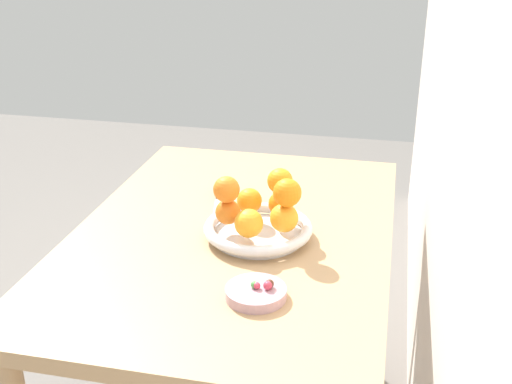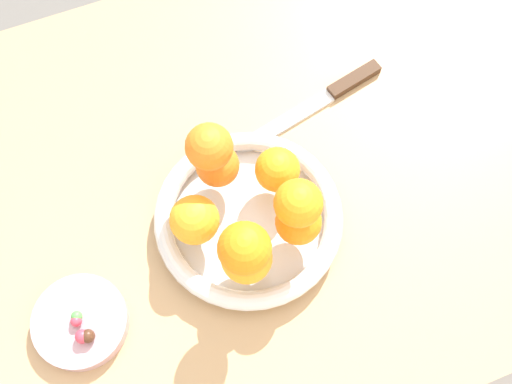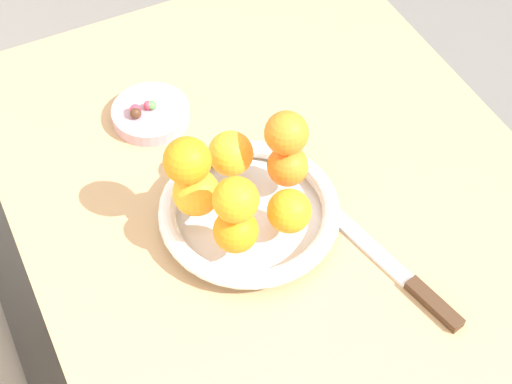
# 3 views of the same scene
# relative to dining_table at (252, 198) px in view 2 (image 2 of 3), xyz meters

# --- Properties ---
(ground_plane) EXTENTS (6.00, 6.00, 0.00)m
(ground_plane) POSITION_rel_dining_table_xyz_m (0.00, 0.00, -0.65)
(ground_plane) COLOR slate
(dining_table) EXTENTS (1.10, 0.76, 0.74)m
(dining_table) POSITION_rel_dining_table_xyz_m (0.00, 0.00, 0.00)
(dining_table) COLOR tan
(dining_table) RESTS_ON ground_plane
(fruit_bowl) EXTENTS (0.26, 0.26, 0.04)m
(fruit_bowl) POSITION_rel_dining_table_xyz_m (0.03, 0.07, 0.11)
(fruit_bowl) COLOR silver
(fruit_bowl) RESTS_ON dining_table
(candy_dish) EXTENTS (0.12, 0.12, 0.02)m
(candy_dish) POSITION_rel_dining_table_xyz_m (0.28, 0.12, 0.10)
(candy_dish) COLOR #B28C99
(candy_dish) RESTS_ON dining_table
(orange_0) EXTENTS (0.06, 0.06, 0.06)m
(orange_0) POSITION_rel_dining_table_xyz_m (-0.02, 0.11, 0.16)
(orange_0) COLOR orange
(orange_0) RESTS_ON fruit_bowl
(orange_1) EXTENTS (0.06, 0.06, 0.06)m
(orange_1) POSITION_rel_dining_table_xyz_m (-0.02, 0.04, 0.16)
(orange_1) COLOR orange
(orange_1) RESTS_ON fruit_bowl
(orange_2) EXTENTS (0.06, 0.06, 0.06)m
(orange_2) POSITION_rel_dining_table_xyz_m (0.05, -0.00, 0.16)
(orange_2) COLOR orange
(orange_2) RESTS_ON fruit_bowl
(orange_3) EXTENTS (0.07, 0.07, 0.07)m
(orange_3) POSITION_rel_dining_table_xyz_m (0.10, 0.06, 0.16)
(orange_3) COLOR orange
(orange_3) RESTS_ON fruit_bowl
(orange_4) EXTENTS (0.07, 0.07, 0.07)m
(orange_4) POSITION_rel_dining_table_xyz_m (0.06, 0.14, 0.16)
(orange_4) COLOR orange
(orange_4) RESTS_ON fruit_bowl
(orange_5) EXTENTS (0.06, 0.06, 0.06)m
(orange_5) POSITION_rel_dining_table_xyz_m (0.06, 0.00, 0.22)
(orange_5) COLOR orange
(orange_5) RESTS_ON orange_2
(orange_6) EXTENTS (0.06, 0.06, 0.06)m
(orange_6) POSITION_rel_dining_table_xyz_m (-0.02, 0.11, 0.22)
(orange_6) COLOR orange
(orange_6) RESTS_ON orange_0
(orange_7) EXTENTS (0.06, 0.06, 0.06)m
(orange_7) POSITION_rel_dining_table_xyz_m (0.06, 0.14, 0.23)
(orange_7) COLOR orange
(orange_7) RESTS_ON orange_4
(candy_ball_0) EXTENTS (0.01, 0.01, 0.01)m
(candy_ball_0) POSITION_rel_dining_table_xyz_m (0.29, 0.12, 0.12)
(candy_ball_0) COLOR #C6384C
(candy_ball_0) RESTS_ON candy_dish
(candy_ball_1) EXTENTS (0.02, 0.02, 0.02)m
(candy_ball_1) POSITION_rel_dining_table_xyz_m (0.28, 0.14, 0.12)
(candy_ball_1) COLOR #C6384C
(candy_ball_1) RESTS_ON candy_dish
(candy_ball_2) EXTENTS (0.02, 0.02, 0.02)m
(candy_ball_2) POSITION_rel_dining_table_xyz_m (0.28, 0.15, 0.12)
(candy_ball_2) COLOR #472819
(candy_ball_2) RESTS_ON candy_dish
(candy_ball_3) EXTENTS (0.01, 0.01, 0.01)m
(candy_ball_3) POSITION_rel_dining_table_xyz_m (0.28, 0.12, 0.12)
(candy_ball_3) COLOR #4C9947
(candy_ball_3) RESTS_ON candy_dish
(knife) EXTENTS (0.26, 0.08, 0.01)m
(knife) POSITION_rel_dining_table_xyz_m (-0.14, -0.08, 0.09)
(knife) COLOR #3F2819
(knife) RESTS_ON dining_table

